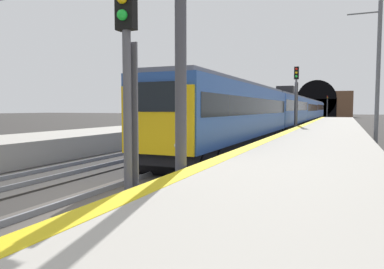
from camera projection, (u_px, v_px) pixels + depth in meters
ground_plane at (105, 204)px, 9.51m from camera, size 320.00×320.00×0.00m
platform_right at (285, 201)px, 7.67m from camera, size 112.00×4.69×1.10m
platform_right_edge_strip at (194, 169)px, 8.44m from camera, size 112.00×0.50×0.01m
track_main_line at (105, 202)px, 9.51m from camera, size 160.00×2.79×0.21m
train_main_approaching at (296, 111)px, 46.40m from camera, size 74.67×2.90×4.83m
train_adjacent_platform at (256, 111)px, 44.12m from camera, size 40.25×2.89×3.77m
railway_signal_near at (127, 80)px, 6.82m from camera, size 0.39×0.38×5.03m
railway_signal_mid at (296, 96)px, 30.35m from camera, size 0.39×0.38×6.01m
railway_signal_far at (327, 106)px, 84.74m from camera, size 0.39×0.38×5.52m
overhead_signal_gantry at (45, 16)px, 10.17m from camera, size 0.70×8.70×6.72m
tunnel_portal at (317, 104)px, 108.72m from camera, size 2.30×20.21×11.32m
catenary_mast_near at (378, 76)px, 19.89m from camera, size 0.22×1.78×8.38m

